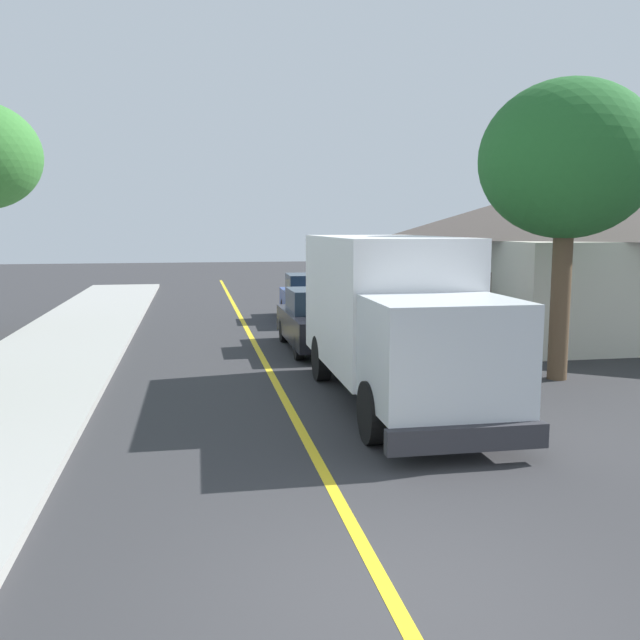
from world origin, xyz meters
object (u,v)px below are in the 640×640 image
box_truck (393,311)px  street_tree_far_side (567,161)px  parked_car_near (319,321)px  house_across_street (634,244)px  parked_car_mid (310,298)px  stop_sign (457,288)px  parked_van_across (438,317)px

box_truck → street_tree_far_side: bearing=15.3°
box_truck → parked_car_near: size_ratio=1.63×
parked_car_near → house_across_street: size_ratio=0.36×
parked_car_mid → stop_sign: size_ratio=1.68×
parked_car_mid → house_across_street: size_ratio=0.37×
parked_car_near → parked_car_mid: 5.96m
house_across_street → stop_sign: bearing=-155.2°
stop_sign → parked_car_mid: bearing=106.5°
parked_van_across → stop_sign: size_ratio=1.67×
stop_sign → house_across_street: bearing=24.8°
box_truck → parked_car_mid: box_truck is taller
parked_car_near → parked_car_mid: same height
street_tree_far_side → stop_sign: bearing=119.5°
box_truck → house_across_street: 12.30m
stop_sign → street_tree_far_side: (1.42, -2.51, 2.94)m
parked_car_mid → box_truck: bearing=-91.8°
box_truck → house_across_street: house_across_street is taller
parked_van_across → house_across_street: house_across_street is taller
parked_car_mid → house_across_street: house_across_street is taller
parked_car_near → stop_sign: 3.98m
house_across_street → parked_car_mid: bearing=154.0°
street_tree_far_side → parked_car_mid: bearing=109.8°
box_truck → parked_car_near: (-0.39, 5.83, -0.97)m
stop_sign → street_tree_far_side: 4.11m
box_truck → street_tree_far_side: 5.29m
box_truck → parked_van_across: (3.13, 5.96, -0.97)m
box_truck → parked_car_mid: 11.79m
house_across_street → street_tree_far_side: street_tree_far_side is taller
parked_car_near → street_tree_far_side: bearing=-45.7°
house_across_street → street_tree_far_side: size_ratio=1.85×
stop_sign → house_across_street: (7.27, 3.37, 0.99)m
parked_van_across → street_tree_far_side: (1.06, -4.81, 4.00)m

